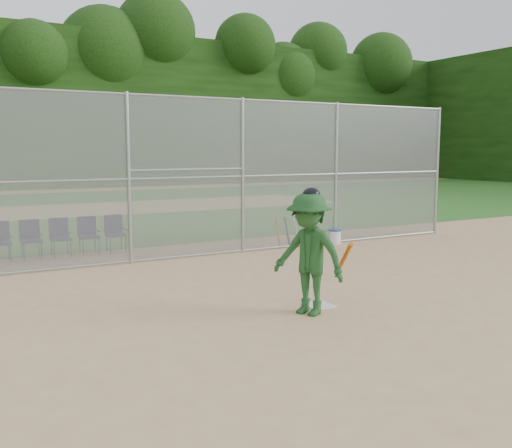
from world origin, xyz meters
TOP-DOWN VIEW (x-y plane):
  - ground at (0.00, 0.00)m, footprint 100.00×100.00m
  - grass_strip at (0.00, 18.00)m, footprint 100.00×100.00m
  - dirt_patch_far at (0.00, 18.00)m, footprint 24.00×24.00m
  - backstop_fence at (0.00, 5.00)m, footprint 16.09×0.09m
  - treeline at (0.00, 20.00)m, footprint 81.00×60.00m
  - home_plate at (-0.28, -0.22)m, footprint 0.46×0.46m
  - batter_at_plate at (-0.71, -0.54)m, footprint 1.18×1.48m
  - water_cooler at (3.95, 4.92)m, footprint 0.33×0.33m
  - spare_bats at (2.65, 5.20)m, footprint 0.96×0.39m
  - chair_2 at (-4.68, 6.72)m, footprint 0.54×0.52m
  - chair_3 at (-3.98, 6.72)m, footprint 0.54×0.52m
  - chair_4 at (-3.28, 6.72)m, footprint 0.54×0.52m
  - chair_5 at (-2.58, 6.72)m, footprint 0.54×0.52m
  - chair_6 at (-1.88, 6.72)m, footprint 0.54×0.52m

SIDE VIEW (x-z plane):
  - ground at x=0.00m, z-range 0.00..0.00m
  - grass_strip at x=0.00m, z-range 0.01..0.01m
  - dirt_patch_far at x=0.00m, z-range 0.01..0.01m
  - home_plate at x=-0.28m, z-range 0.00..0.02m
  - water_cooler at x=3.95m, z-range 0.00..0.42m
  - spare_bats at x=2.65m, z-range -0.01..0.82m
  - chair_2 at x=-4.68m, z-range 0.00..0.96m
  - chair_3 at x=-3.98m, z-range 0.00..0.96m
  - chair_4 at x=-3.28m, z-range 0.00..0.96m
  - chair_5 at x=-2.58m, z-range 0.00..0.96m
  - chair_6 at x=-1.88m, z-range 0.00..0.96m
  - batter_at_plate at x=-0.71m, z-range -0.03..2.05m
  - backstop_fence at x=0.00m, z-range 0.07..4.07m
  - treeline at x=0.00m, z-range 0.00..11.00m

